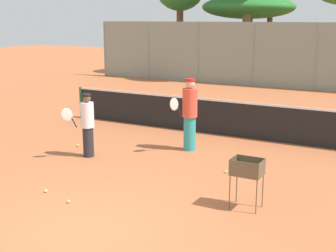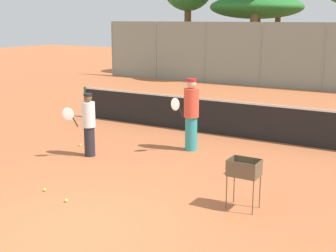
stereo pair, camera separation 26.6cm
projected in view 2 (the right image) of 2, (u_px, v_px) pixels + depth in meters
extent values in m
plane|color=#B26038|center=(78.00, 230.00, 7.75)|extent=(80.00, 80.00, 0.00)
cylinder|color=#26592D|center=(86.00, 102.00, 16.51)|extent=(0.10, 0.10, 1.07)
cube|color=black|center=(241.00, 121.00, 13.63)|extent=(11.70, 0.01, 1.01)
cube|color=white|center=(241.00, 103.00, 13.51)|extent=(11.70, 0.02, 0.06)
cylinder|color=gray|center=(112.00, 49.00, 28.18)|extent=(0.08, 0.08, 3.23)
cylinder|color=gray|center=(156.00, 50.00, 26.65)|extent=(0.08, 0.08, 3.23)
cylinder|color=gray|center=(205.00, 52.00, 25.11)|extent=(0.08, 0.08, 3.23)
cylinder|color=gray|center=(261.00, 55.00, 23.58)|extent=(0.08, 0.08, 3.23)
cylinder|color=gray|center=(324.00, 57.00, 22.05)|extent=(0.08, 0.08, 3.23)
cube|color=gray|center=(324.00, 57.00, 22.05)|extent=(24.87, 0.01, 3.23)
cylinder|color=brown|center=(278.00, 18.00, 26.47)|extent=(0.31, 0.31, 6.83)
cylinder|color=brown|center=(255.00, 48.00, 27.41)|extent=(0.48, 0.48, 3.36)
ellipsoid|color=#28722D|center=(257.00, 7.00, 26.87)|extent=(5.37, 5.37, 1.34)
cylinder|color=brown|center=(254.00, 22.00, 25.25)|extent=(0.43, 0.43, 6.38)
cylinder|color=brown|center=(188.00, 38.00, 29.03)|extent=(0.42, 0.42, 4.46)
cylinder|color=brown|center=(257.00, 20.00, 26.62)|extent=(0.39, 0.39, 6.65)
cylinder|color=#26262D|center=(90.00, 141.00, 11.84)|extent=(0.27, 0.27, 0.76)
cylinder|color=white|center=(89.00, 115.00, 11.68)|extent=(0.33, 0.33, 0.63)
sphere|color=brown|center=(88.00, 98.00, 11.59)|extent=(0.21, 0.21, 0.21)
cylinder|color=black|center=(88.00, 95.00, 11.57)|extent=(0.22, 0.22, 0.05)
cylinder|color=black|center=(75.00, 122.00, 11.56)|extent=(0.10, 0.14, 0.27)
ellipsoid|color=silver|center=(68.00, 114.00, 11.43)|extent=(0.23, 0.36, 0.43)
cylinder|color=teal|center=(191.00, 134.00, 12.34)|extent=(0.32, 0.32, 0.90)
cylinder|color=#E54C38|center=(191.00, 103.00, 12.16)|extent=(0.39, 0.39, 0.75)
sphere|color=#DBB28C|center=(192.00, 84.00, 12.05)|extent=(0.24, 0.24, 0.24)
cylinder|color=red|center=(192.00, 80.00, 12.02)|extent=(0.26, 0.26, 0.06)
cylinder|color=black|center=(181.00, 112.00, 11.96)|extent=(0.07, 0.15, 0.27)
ellipsoid|color=silver|center=(175.00, 104.00, 11.79)|extent=(0.16, 0.39, 0.43)
cylinder|color=brown|center=(226.00, 193.00, 8.54)|extent=(0.02, 0.02, 0.64)
cylinder|color=brown|center=(253.00, 198.00, 8.29)|extent=(0.02, 0.02, 0.64)
cylinder|color=brown|center=(234.00, 187.00, 8.84)|extent=(0.02, 0.02, 0.64)
cylinder|color=brown|center=(260.00, 191.00, 8.59)|extent=(0.02, 0.02, 0.64)
cube|color=brown|center=(244.00, 175.00, 8.49)|extent=(0.55, 0.40, 0.01)
cube|color=brown|center=(240.00, 171.00, 8.29)|extent=(0.55, 0.01, 0.30)
cube|color=brown|center=(248.00, 165.00, 8.63)|extent=(0.55, 0.01, 0.30)
cube|color=brown|center=(230.00, 165.00, 8.59)|extent=(0.01, 0.40, 0.30)
cube|color=brown|center=(259.00, 170.00, 8.32)|extent=(0.01, 0.40, 0.30)
sphere|color=#D1E54C|center=(241.00, 170.00, 8.63)|extent=(0.07, 0.07, 0.07)
sphere|color=#D1E54C|center=(249.00, 171.00, 8.42)|extent=(0.07, 0.07, 0.07)
sphere|color=#D1E54C|center=(235.00, 171.00, 8.44)|extent=(0.07, 0.07, 0.07)
sphere|color=#D1E54C|center=(247.00, 174.00, 8.41)|extent=(0.07, 0.07, 0.07)
sphere|color=#D1E54C|center=(249.00, 172.00, 8.53)|extent=(0.07, 0.07, 0.07)
sphere|color=#D1E54C|center=(232.00, 174.00, 8.44)|extent=(0.07, 0.07, 0.07)
sphere|color=#D1E54C|center=(249.00, 172.00, 8.55)|extent=(0.07, 0.07, 0.07)
sphere|color=#D1E54C|center=(253.00, 170.00, 8.49)|extent=(0.07, 0.07, 0.07)
sphere|color=#D1E54C|center=(250.00, 172.00, 8.56)|extent=(0.07, 0.07, 0.07)
sphere|color=#D1E54C|center=(45.00, 190.00, 9.48)|extent=(0.07, 0.07, 0.07)
sphere|color=#D1E54C|center=(66.00, 200.00, 8.92)|extent=(0.07, 0.07, 0.07)
sphere|color=#D1E54C|center=(226.00, 172.00, 10.55)|extent=(0.07, 0.07, 0.07)
sphere|color=#D1E54C|center=(260.00, 160.00, 11.48)|extent=(0.07, 0.07, 0.07)
sphere|color=#D1E54C|center=(80.00, 145.00, 12.82)|extent=(0.07, 0.07, 0.07)
cube|color=white|center=(223.00, 67.00, 29.14)|extent=(4.20, 1.70, 0.90)
cube|color=#33383D|center=(221.00, 54.00, 29.06)|extent=(2.20, 1.50, 0.70)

